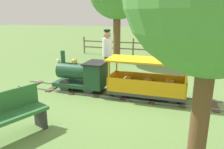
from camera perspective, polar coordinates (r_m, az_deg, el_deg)
name	(u,v)px	position (r m, az deg, el deg)	size (l,w,h in m)	color
ground_plane	(126,96)	(5.80, 3.68, -5.56)	(60.00, 60.00, 0.00)	#608442
track	(113,94)	(5.88, 0.23, -5.03)	(0.77, 5.70, 0.04)	gray
locomotive	(83,74)	(6.04, -7.50, 0.03)	(0.73, 1.45, 1.07)	#1E472D
passenger_car	(147,82)	(5.56, 9.12, -2.04)	(0.83, 2.00, 0.97)	#3F3F3F
conductor_person	(107,51)	(6.85, -1.26, 6.08)	(0.30, 0.30, 1.62)	#282D47
park_bench	(8,116)	(4.16, -25.43, -9.77)	(1.35, 0.86, 0.82)	#2D6B33
fence_section	(147,47)	(10.98, 8.96, 7.01)	(0.08, 6.78, 0.90)	#756047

